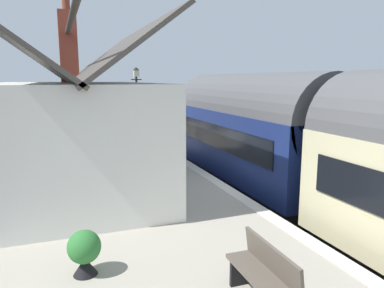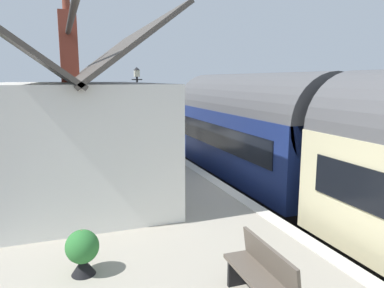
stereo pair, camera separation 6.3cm
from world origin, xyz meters
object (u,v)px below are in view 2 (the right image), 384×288
at_px(bench_by_lamp, 261,274).
at_px(planter_edge_far, 82,251).
at_px(planter_bench_right, 52,132).
at_px(planter_under_sign, 38,135).
at_px(planter_edge_near, 58,136).
at_px(lamp_post_platform, 137,91).
at_px(station_building, 76,132).
at_px(station_sign_board, 133,117).
at_px(train, 328,153).
at_px(planter_by_door, 79,131).

distance_m(bench_by_lamp, planter_edge_far, 2.86).
bearing_deg(planter_edge_far, planter_bench_right, 2.44).
height_order(planter_edge_far, planter_under_sign, planter_under_sign).
distance_m(planter_edge_near, lamp_post_platform, 4.36).
relative_size(station_building, station_sign_board, 4.93).
bearing_deg(station_building, planter_under_sign, 10.16).
xyz_separation_m(train, planter_edge_near, (10.82, 6.65, -0.75)).
bearing_deg(bench_by_lamp, lamp_post_platform, -4.52).
distance_m(train, station_building, 7.01).
relative_size(station_building, planter_under_sign, 8.67).
bearing_deg(station_sign_board, planter_edge_near, 98.86).
distance_m(planter_edge_far, planter_edge_near, 12.56).
relative_size(planter_by_door, lamp_post_platform, 0.29).
xyz_separation_m(planter_by_door, planter_under_sign, (-1.86, 2.02, 0.17)).
bearing_deg(planter_edge_far, planter_under_sign, 5.41).
xyz_separation_m(bench_by_lamp, planter_by_door, (16.88, 1.53, -0.18)).
bearing_deg(station_building, station_sign_board, -21.95).
xyz_separation_m(lamp_post_platform, station_sign_board, (1.59, -0.08, -1.40)).
height_order(bench_by_lamp, lamp_post_platform, lamp_post_platform).
bearing_deg(planter_edge_near, planter_bench_right, 6.19).
bearing_deg(bench_by_lamp, planter_by_door, 5.19).
bearing_deg(planter_edge_far, planter_by_door, -2.86).
xyz_separation_m(bench_by_lamp, planter_under_sign, (15.02, 3.55, -0.00)).
bearing_deg(planter_bench_right, station_building, -175.24).
xyz_separation_m(station_building, planter_bench_right, (10.28, 0.86, -1.37)).
xyz_separation_m(planter_under_sign, planter_bench_right, (2.14, -0.60, -0.19)).
bearing_deg(lamp_post_platform, planter_edge_near, 74.75).
xyz_separation_m(train, bench_by_lamp, (-3.45, 4.01, -0.76)).
bearing_deg(planter_bench_right, station_sign_board, -119.37).
bearing_deg(bench_by_lamp, planter_edge_near, 10.46).
distance_m(planter_edge_near, planter_under_sign, 1.18).
bearing_deg(planter_bench_right, planter_edge_far, -177.56).
xyz_separation_m(station_building, planter_by_door, (10.01, -0.56, -1.35)).
distance_m(planter_by_door, planter_bench_right, 1.44).
distance_m(train, bench_by_lamp, 5.35).
bearing_deg(station_sign_board, bench_by_lamp, 175.66).
relative_size(lamp_post_platform, station_sign_board, 2.36).
distance_m(train, planter_edge_far, 6.59).
height_order(planter_by_door, planter_bench_right, planter_by_door).
relative_size(station_building, planter_by_door, 7.19).
relative_size(planter_edge_near, station_sign_board, 0.58).
bearing_deg(planter_bench_right, planter_edge_near, -173.81).
distance_m(bench_by_lamp, planter_edge_near, 14.51).
bearing_deg(planter_edge_far, station_building, -2.22).
xyz_separation_m(planter_edge_near, lamp_post_platform, (-1.00, -3.68, 2.09)).
height_order(station_building, planter_by_door, station_building).
relative_size(train, station_building, 2.21).
bearing_deg(planter_under_sign, station_sign_board, -91.94).
bearing_deg(lamp_post_platform, train, -163.19).
relative_size(station_building, lamp_post_platform, 2.09).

